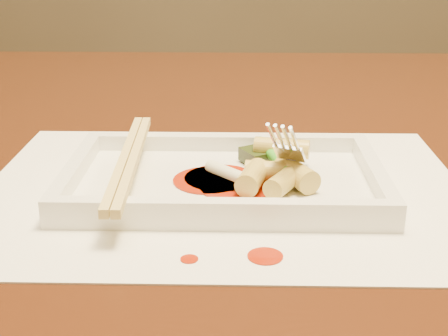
{
  "coord_description": "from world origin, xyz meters",
  "views": [
    {
      "loc": [
        0.04,
        -0.63,
        0.96
      ],
      "look_at": [
        0.03,
        -0.15,
        0.77
      ],
      "focal_mm": 50.0,
      "sensor_mm": 36.0,
      "label": 1
    }
  ],
  "objects_px": {
    "table": "(197,218)",
    "fork": "(311,87)",
    "placemat": "(224,189)",
    "plate_base": "(224,184)",
    "chopstick_a": "(124,159)"
  },
  "relations": [
    {
      "from": "table",
      "to": "fork",
      "type": "xyz_separation_m",
      "value": [
        0.1,
        -0.14,
        0.18
      ]
    },
    {
      "from": "table",
      "to": "fork",
      "type": "height_order",
      "value": "fork"
    },
    {
      "from": "fork",
      "to": "table",
      "type": "bearing_deg",
      "value": 127.53
    },
    {
      "from": "table",
      "to": "placemat",
      "type": "relative_size",
      "value": 3.5
    },
    {
      "from": "table",
      "to": "plate_base",
      "type": "bearing_deg",
      "value": -77.56
    },
    {
      "from": "plate_base",
      "to": "chopstick_a",
      "type": "distance_m",
      "value": 0.08
    },
    {
      "from": "chopstick_a",
      "to": "fork",
      "type": "height_order",
      "value": "fork"
    },
    {
      "from": "plate_base",
      "to": "fork",
      "type": "distance_m",
      "value": 0.11
    },
    {
      "from": "fork",
      "to": "placemat",
      "type": "bearing_deg",
      "value": -165.58
    },
    {
      "from": "chopstick_a",
      "to": "fork",
      "type": "distance_m",
      "value": 0.16
    },
    {
      "from": "table",
      "to": "fork",
      "type": "bearing_deg",
      "value": -52.47
    },
    {
      "from": "plate_base",
      "to": "chopstick_a",
      "type": "bearing_deg",
      "value": 180.0
    },
    {
      "from": "placemat",
      "to": "plate_base",
      "type": "distance_m",
      "value": 0.0
    },
    {
      "from": "table",
      "to": "plate_base",
      "type": "distance_m",
      "value": 0.19
    },
    {
      "from": "table",
      "to": "fork",
      "type": "relative_size",
      "value": 10.0
    }
  ]
}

